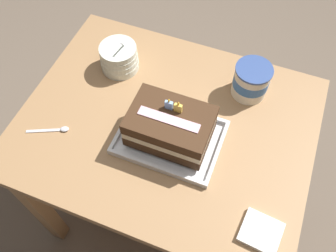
# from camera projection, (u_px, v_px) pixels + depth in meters

# --- Properties ---
(ground_plane) EXTENTS (8.00, 8.00, 0.00)m
(ground_plane) POSITION_uv_depth(u_px,v_px,m) (167.00, 203.00, 1.89)
(ground_plane) COLOR #6B5B4C
(dining_table) EXTENTS (1.00, 0.79, 0.78)m
(dining_table) POSITION_uv_depth(u_px,v_px,m) (166.00, 141.00, 1.34)
(dining_table) COLOR #9E754C
(dining_table) RESTS_ON ground_plane
(foil_tray) EXTENTS (0.34, 0.25, 0.02)m
(foil_tray) POSITION_uv_depth(u_px,v_px,m) (170.00, 138.00, 1.19)
(foil_tray) COLOR silver
(foil_tray) RESTS_ON dining_table
(birthday_cake) EXTENTS (0.26, 0.18, 0.16)m
(birthday_cake) POSITION_uv_depth(u_px,v_px,m) (170.00, 126.00, 1.13)
(birthday_cake) COLOR #412918
(birthday_cake) RESTS_ON foil_tray
(bowl_stack) EXTENTS (0.14, 0.14, 0.15)m
(bowl_stack) POSITION_uv_depth(u_px,v_px,m) (119.00, 58.00, 1.33)
(bowl_stack) COLOR silver
(bowl_stack) RESTS_ON dining_table
(ice_cream_tub) EXTENTS (0.13, 0.13, 0.12)m
(ice_cream_tub) POSITION_uv_depth(u_px,v_px,m) (251.00, 81.00, 1.25)
(ice_cream_tub) COLOR silver
(ice_cream_tub) RESTS_ON dining_table
(serving_spoon_near_tray) EXTENTS (0.14, 0.07, 0.01)m
(serving_spoon_near_tray) POSITION_uv_depth(u_px,v_px,m) (57.00, 130.00, 1.21)
(serving_spoon_near_tray) COLOR silver
(serving_spoon_near_tray) RESTS_ON dining_table
(napkin_pile) EXTENTS (0.12, 0.11, 0.02)m
(napkin_pile) POSITION_uv_depth(u_px,v_px,m) (261.00, 232.00, 1.02)
(napkin_pile) COLOR white
(napkin_pile) RESTS_ON dining_table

